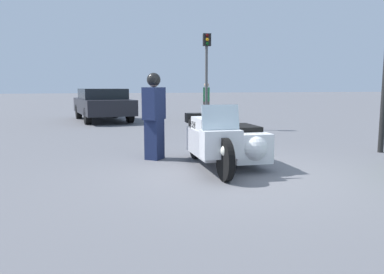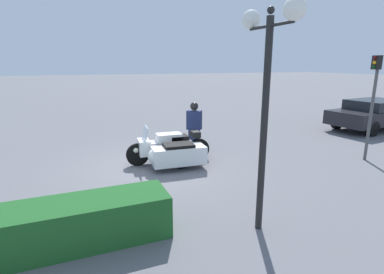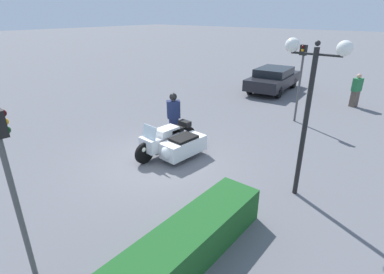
# 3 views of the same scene
# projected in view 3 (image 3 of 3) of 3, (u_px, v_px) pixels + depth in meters

# --- Properties ---
(ground_plane) EXTENTS (160.00, 160.00, 0.00)m
(ground_plane) POSITION_uv_depth(u_px,v_px,m) (159.00, 163.00, 9.31)
(ground_plane) COLOR slate
(police_motorcycle) EXTENTS (2.58, 1.41, 1.16)m
(police_motorcycle) POSITION_uv_depth(u_px,v_px,m) (174.00, 143.00, 9.57)
(police_motorcycle) COLOR black
(police_motorcycle) RESTS_ON ground
(officer_rider) EXTENTS (0.54, 0.52, 1.71)m
(officer_rider) POSITION_uv_depth(u_px,v_px,m) (174.00, 115.00, 10.86)
(officer_rider) COLOR #192347
(officer_rider) RESTS_ON ground
(hedge_bush_curbside) EXTENTS (3.68, 0.90, 0.75)m
(hedge_bush_curbside) POSITION_uv_depth(u_px,v_px,m) (191.00, 241.00, 5.64)
(hedge_bush_curbside) COLOR #1E5623
(hedge_bush_curbside) RESTS_ON ground
(twin_lamp_post) EXTENTS (0.32, 1.42, 3.83)m
(twin_lamp_post) POSITION_uv_depth(u_px,v_px,m) (312.00, 83.00, 6.69)
(twin_lamp_post) COLOR black
(twin_lamp_post) RESTS_ON ground
(traffic_light_near) EXTENTS (0.22, 0.28, 3.09)m
(traffic_light_near) POSITION_uv_depth(u_px,v_px,m) (11.00, 174.00, 4.59)
(traffic_light_near) COLOR #4C4C4C
(traffic_light_near) RESTS_ON ground
(traffic_light_far) EXTENTS (0.22, 0.28, 3.17)m
(traffic_light_far) POSITION_uv_depth(u_px,v_px,m) (301.00, 72.00, 12.10)
(traffic_light_far) COLOR #4C4C4C
(traffic_light_far) RESTS_ON ground
(parked_car_background) EXTENTS (4.68, 2.30, 1.36)m
(parked_car_background) POSITION_uv_depth(u_px,v_px,m) (273.00, 79.00, 17.58)
(parked_car_background) COLOR black
(parked_car_background) RESTS_ON ground
(pedestrian_bystander) EXTENTS (0.53, 0.43, 1.62)m
(pedestrian_bystander) POSITION_uv_depth(u_px,v_px,m) (356.00, 90.00, 14.61)
(pedestrian_bystander) COLOR brown
(pedestrian_bystander) RESTS_ON ground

